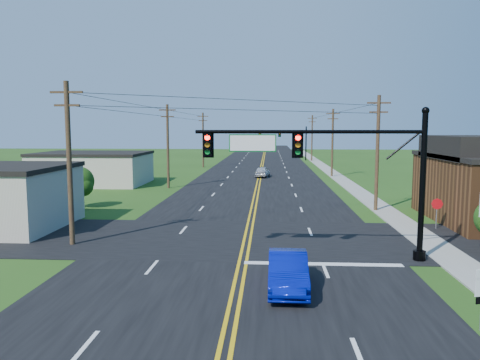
# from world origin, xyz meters

# --- Properties ---
(ground) EXTENTS (260.00, 260.00, 0.00)m
(ground) POSITION_xyz_m (0.00, 0.00, 0.00)
(ground) COLOR #224212
(ground) RESTS_ON ground
(road_main) EXTENTS (16.00, 220.00, 0.04)m
(road_main) POSITION_xyz_m (0.00, 50.00, 0.02)
(road_main) COLOR black
(road_main) RESTS_ON ground
(road_cross) EXTENTS (70.00, 10.00, 0.04)m
(road_cross) POSITION_xyz_m (0.00, 12.00, 0.02)
(road_cross) COLOR black
(road_cross) RESTS_ON ground
(sidewalk) EXTENTS (2.00, 160.00, 0.08)m
(sidewalk) POSITION_xyz_m (10.50, 40.00, 0.04)
(sidewalk) COLOR gray
(sidewalk) RESTS_ON ground
(signal_mast_main) EXTENTS (11.30, 0.60, 7.48)m
(signal_mast_main) POSITION_xyz_m (4.34, 8.00, 4.75)
(signal_mast_main) COLOR black
(signal_mast_main) RESTS_ON ground
(signal_mast_far) EXTENTS (10.98, 0.60, 7.48)m
(signal_mast_far) POSITION_xyz_m (4.44, 80.00, 4.55)
(signal_mast_far) COLOR black
(signal_mast_far) RESTS_ON ground
(cream_bldg_far) EXTENTS (12.20, 9.20, 3.70)m
(cream_bldg_far) POSITION_xyz_m (-19.00, 38.00, 1.86)
(cream_bldg_far) COLOR beige
(cream_bldg_far) RESTS_ON ground
(utility_pole_left_a) EXTENTS (1.80, 0.28, 9.00)m
(utility_pole_left_a) POSITION_xyz_m (-9.50, 10.00, 4.72)
(utility_pole_left_a) COLOR #3C241B
(utility_pole_left_a) RESTS_ON ground
(utility_pole_left_b) EXTENTS (1.80, 0.28, 9.00)m
(utility_pole_left_b) POSITION_xyz_m (-9.50, 35.00, 4.72)
(utility_pole_left_b) COLOR #3C241B
(utility_pole_left_b) RESTS_ON ground
(utility_pole_left_c) EXTENTS (1.80, 0.28, 9.00)m
(utility_pole_left_c) POSITION_xyz_m (-9.50, 62.00, 4.72)
(utility_pole_left_c) COLOR #3C241B
(utility_pole_left_c) RESTS_ON ground
(utility_pole_right_a) EXTENTS (1.80, 0.28, 9.00)m
(utility_pole_right_a) POSITION_xyz_m (9.80, 22.00, 4.72)
(utility_pole_right_a) COLOR #3C241B
(utility_pole_right_a) RESTS_ON ground
(utility_pole_right_b) EXTENTS (1.80, 0.28, 9.00)m
(utility_pole_right_b) POSITION_xyz_m (9.80, 48.00, 4.72)
(utility_pole_right_b) COLOR #3C241B
(utility_pole_right_b) RESTS_ON ground
(utility_pole_right_c) EXTENTS (1.80, 0.28, 9.00)m
(utility_pole_right_c) POSITION_xyz_m (9.80, 78.00, 4.72)
(utility_pole_right_c) COLOR #3C241B
(utility_pole_right_c) RESTS_ON ground
(tree_right_back) EXTENTS (3.00, 3.00, 4.10)m
(tree_right_back) POSITION_xyz_m (16.00, 26.00, 2.60)
(tree_right_back) COLOR #3C241B
(tree_right_back) RESTS_ON ground
(tree_left) EXTENTS (2.40, 2.40, 3.37)m
(tree_left) POSITION_xyz_m (-14.00, 22.00, 2.16)
(tree_left) COLOR #3C241B
(tree_left) RESTS_ON ground
(blue_car) EXTENTS (1.59, 4.44, 1.46)m
(blue_car) POSITION_xyz_m (2.20, 3.45, 0.73)
(blue_car) COLOR #0713A0
(blue_car) RESTS_ON ground
(distant_car) EXTENTS (2.16, 4.31, 1.41)m
(distant_car) POSITION_xyz_m (0.55, 46.79, 0.70)
(distant_car) COLOR silver
(distant_car) RESTS_ON ground
(stop_sign) EXTENTS (0.71, 0.12, 2.00)m
(stop_sign) POSITION_xyz_m (12.17, 15.42, 1.44)
(stop_sign) COLOR slate
(stop_sign) RESTS_ON ground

